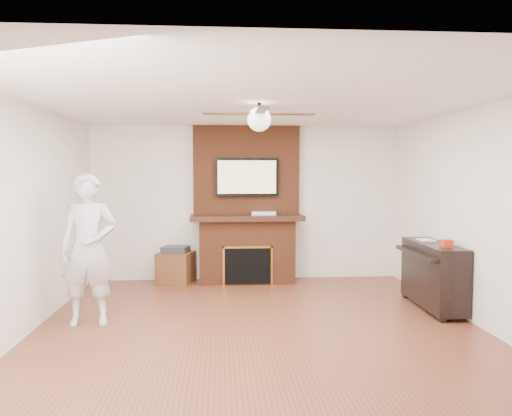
{
  "coord_description": "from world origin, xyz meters",
  "views": [
    {
      "loc": [
        -0.43,
        -5.4,
        1.74
      ],
      "look_at": [
        0.03,
        0.9,
        1.3
      ],
      "focal_mm": 35.0,
      "sensor_mm": 36.0,
      "label": 1
    }
  ],
  "objects": [
    {
      "name": "fireplace",
      "position": [
        0.0,
        2.55,
        1.0
      ],
      "size": [
        1.78,
        0.64,
        2.5
      ],
      "color": "brown",
      "rests_on": "ground"
    },
    {
      "name": "candle_orange",
      "position": [
        -0.2,
        2.34,
        0.05
      ],
      "size": [
        0.08,
        0.08,
        0.11
      ],
      "primitive_type": "cylinder",
      "color": "orange",
      "rests_on": "ground"
    },
    {
      "name": "candle_blue",
      "position": [
        0.21,
        2.37,
        0.04
      ],
      "size": [
        0.06,
        0.06,
        0.08
      ],
      "primitive_type": "cylinder",
      "color": "#2B5582",
      "rests_on": "ground"
    },
    {
      "name": "ceiling_fan",
      "position": [
        -0.0,
        0.0,
        2.33
      ],
      "size": [
        1.21,
        1.21,
        0.31
      ],
      "color": "black",
      "rests_on": "room_shell"
    },
    {
      "name": "candle_green",
      "position": [
        -0.05,
        2.3,
        0.04
      ],
      "size": [
        0.08,
        0.08,
        0.08
      ],
      "primitive_type": "cylinder",
      "color": "#3A702D",
      "rests_on": "ground"
    },
    {
      "name": "room_shell",
      "position": [
        0.0,
        0.0,
        1.25
      ],
      "size": [
        5.36,
        5.86,
        2.86
      ],
      "color": "brown",
      "rests_on": "ground"
    },
    {
      "name": "cable_box",
      "position": [
        0.27,
        2.45,
        1.11
      ],
      "size": [
        0.4,
        0.26,
        0.05
      ],
      "primitive_type": "cube",
      "rotation": [
        0.0,
        0.0,
        -0.11
      ],
      "color": "silver",
      "rests_on": "fireplace"
    },
    {
      "name": "piano",
      "position": [
        2.29,
        0.73,
        0.45
      ],
      "size": [
        0.5,
        1.3,
        0.94
      ],
      "rotation": [
        0.0,
        0.0,
        -0.02
      ],
      "color": "black",
      "rests_on": "ground"
    },
    {
      "name": "tv",
      "position": [
        0.0,
        2.5,
        1.68
      ],
      "size": [
        1.0,
        0.08,
        0.6
      ],
      "color": "black",
      "rests_on": "fireplace"
    },
    {
      "name": "person",
      "position": [
        -1.93,
        0.39,
        0.87
      ],
      "size": [
        0.68,
        0.49,
        1.75
      ],
      "primitive_type": "imported",
      "rotation": [
        0.0,
        0.0,
        0.1
      ],
      "color": "silver",
      "rests_on": "ground"
    },
    {
      "name": "side_table",
      "position": [
        -1.13,
        2.48,
        0.27
      ],
      "size": [
        0.62,
        0.62,
        0.59
      ],
      "rotation": [
        0.0,
        0.0,
        -0.25
      ],
      "color": "#573018",
      "rests_on": "ground"
    }
  ]
}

